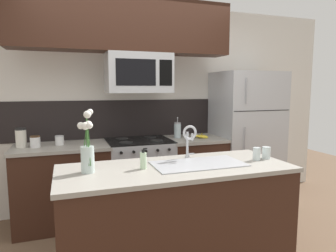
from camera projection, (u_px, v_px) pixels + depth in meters
The scene contains 21 objects.
ground_plane at pixel (162, 250), 2.87m from camera, with size 10.00×10.00×0.00m, color brown.
rear_partition at pixel (154, 106), 4.01m from camera, with size 5.20×0.10×2.60m, color silver.
splash_band at pixel (133, 119), 3.87m from camera, with size 3.46×0.01×0.48m, color black.
back_counter_left at pixel (63, 185), 3.37m from camera, with size 1.03×0.65×0.91m.
back_counter_right at pixel (194, 172), 3.89m from camera, with size 0.73×0.65×0.91m.
stove_range at pixel (139, 177), 3.66m from camera, with size 0.76×0.64×0.93m.
microwave at pixel (139, 73), 3.48m from camera, with size 0.74×0.40×0.45m.
upper_cabinet_band at pixel (125, 25), 3.34m from camera, with size 2.46×0.34×0.60m, color #381E14.
refrigerator at pixel (245, 137), 4.11m from camera, with size 0.84×0.74×1.75m.
storage_jar_tall at pixel (21, 138), 3.19m from camera, with size 0.11×0.11×0.21m.
storage_jar_medium at pixel (35, 142), 3.21m from camera, with size 0.11×0.11×0.12m.
storage_jar_short at pixel (60, 140), 3.34m from camera, with size 0.10×0.10×0.11m.
banana_bunch at pixel (202, 136), 3.80m from camera, with size 0.19×0.15×0.08m.
french_press at pixel (177, 130), 3.81m from camera, with size 0.09×0.09×0.27m.
island_counter at pixel (176, 219), 2.49m from camera, with size 1.88×0.76×0.91m.
kitchen_sink at pixel (198, 172), 2.50m from camera, with size 0.76×0.40×0.16m.
sink_faucet at pixel (189, 137), 2.66m from camera, with size 0.14×0.14×0.31m.
dish_soap_bottle at pixel (143, 160), 2.35m from camera, with size 0.06×0.05×0.16m.
drinking_glass at pixel (257, 154), 2.63m from camera, with size 0.07×0.07×0.11m.
spare_glass at pixel (266, 153), 2.69m from camera, with size 0.07×0.07×0.11m.
flower_vase at pixel (87, 151), 2.23m from camera, with size 0.12×0.15×0.48m.
Camera 1 is at (-0.82, -2.57, 1.54)m, focal length 32.00 mm.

